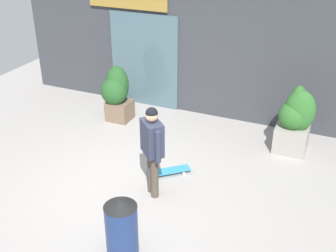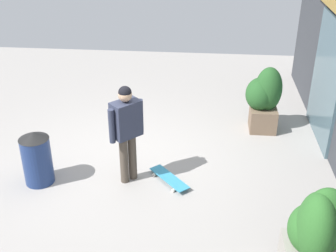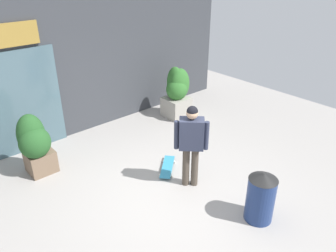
{
  "view_description": "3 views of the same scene",
  "coord_description": "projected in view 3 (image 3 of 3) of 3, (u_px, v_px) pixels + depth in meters",
  "views": [
    {
      "loc": [
        3.02,
        -5.2,
        4.31
      ],
      "look_at": [
        0.43,
        0.69,
        0.99
      ],
      "focal_mm": 45.61,
      "sensor_mm": 36.0,
      "label": 1
    },
    {
      "loc": [
        6.07,
        1.23,
        3.97
      ],
      "look_at": [
        0.43,
        0.69,
        0.99
      ],
      "focal_mm": 46.52,
      "sensor_mm": 36.0,
      "label": 2
    },
    {
      "loc": [
        -3.22,
        -3.46,
        3.79
      ],
      "look_at": [
        0.43,
        0.69,
        0.99
      ],
      "focal_mm": 35.39,
      "sensor_mm": 36.0,
      "label": 3
    }
  ],
  "objects": [
    {
      "name": "skateboard",
      "position": [
        167.0,
        167.0,
        6.63
      ],
      "size": [
        0.74,
        0.69,
        0.08
      ],
      "rotation": [
        0.0,
        0.0,
        0.72
      ],
      "color": "teal",
      "rests_on": "ground_plane"
    },
    {
      "name": "building_facade",
      "position": [
        70.0,
        60.0,
        7.43
      ],
      "size": [
        8.91,
        0.31,
        3.55
      ],
      "color": "#383A3F",
      "rests_on": "ground_plane"
    },
    {
      "name": "planter_box_right",
      "position": [
        35.0,
        144.0,
        6.29
      ],
      "size": [
        0.62,
        0.67,
        1.24
      ],
      "color": "brown",
      "rests_on": "ground_plane"
    },
    {
      "name": "trash_bin",
      "position": [
        261.0,
        196.0,
        5.21
      ],
      "size": [
        0.46,
        0.46,
        0.88
      ],
      "color": "navy",
      "rests_on": "ground_plane"
    },
    {
      "name": "ground_plane",
      "position": [
        175.0,
        195.0,
        5.93
      ],
      "size": [
        12.0,
        12.0,
        0.0
      ],
      "primitive_type": "plane",
      "color": "#9E9993"
    },
    {
      "name": "skateboarder",
      "position": [
        191.0,
        139.0,
        5.79
      ],
      "size": [
        0.49,
        0.49,
        1.59
      ],
      "rotation": [
        0.0,
        0.0,
        0.8
      ],
      "color": "#4C4238",
      "rests_on": "ground_plane"
    },
    {
      "name": "planter_box_left",
      "position": [
        177.0,
        91.0,
        8.64
      ],
      "size": [
        0.68,
        0.62,
        1.34
      ],
      "color": "gray",
      "rests_on": "ground_plane"
    }
  ]
}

